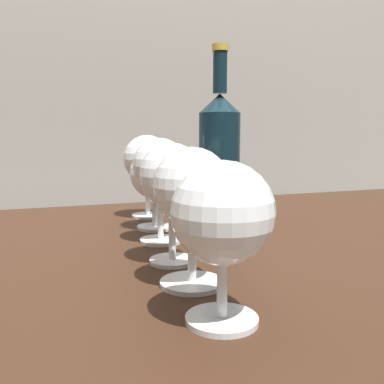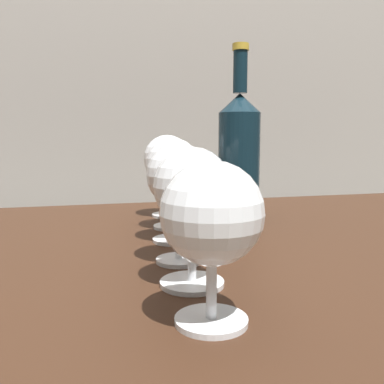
% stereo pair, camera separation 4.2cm
% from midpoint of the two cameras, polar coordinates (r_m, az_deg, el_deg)
% --- Properties ---
extents(dining_table, '(1.57, 0.77, 0.70)m').
position_cam_midpoint_polar(dining_table, '(0.64, -3.26, -13.97)').
color(dining_table, '#382114').
rests_on(dining_table, ground_plane).
extents(wine_glass_amber, '(0.09, 0.09, 0.14)m').
position_cam_midpoint_polar(wine_glass_amber, '(0.34, 0.66, -3.19)').
color(wine_glass_amber, white).
rests_on(wine_glass_amber, dining_table).
extents(wine_glass_pinot, '(0.08, 0.08, 0.14)m').
position_cam_midpoint_polar(wine_glass_pinot, '(0.42, -2.86, 0.37)').
color(wine_glass_pinot, white).
rests_on(wine_glass_pinot, dining_table).
extents(wine_glass_cabernet, '(0.08, 0.08, 0.15)m').
position_cam_midpoint_polar(wine_glass_cabernet, '(0.50, -5.20, 1.87)').
color(wine_glass_cabernet, white).
rests_on(wine_glass_cabernet, dining_table).
extents(wine_glass_rose, '(0.08, 0.08, 0.15)m').
position_cam_midpoint_polar(wine_glass_rose, '(0.60, -6.41, 3.24)').
color(wine_glass_rose, white).
rests_on(wine_glass_rose, dining_table).
extents(wine_glass_white, '(0.08, 0.08, 0.13)m').
position_cam_midpoint_polar(wine_glass_white, '(0.69, -6.91, 2.28)').
color(wine_glass_white, white).
rests_on(wine_glass_white, dining_table).
extents(wine_glass_chardonnay, '(0.09, 0.09, 0.16)m').
position_cam_midpoint_polar(wine_glass_chardonnay, '(0.80, -7.37, 4.34)').
color(wine_glass_chardonnay, white).
rests_on(wine_glass_chardonnay, dining_table).
extents(wine_bottle, '(0.08, 0.08, 0.32)m').
position_cam_midpoint_polar(wine_bottle, '(0.78, 2.21, 5.32)').
color(wine_bottle, '#0F232D').
rests_on(wine_bottle, dining_table).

